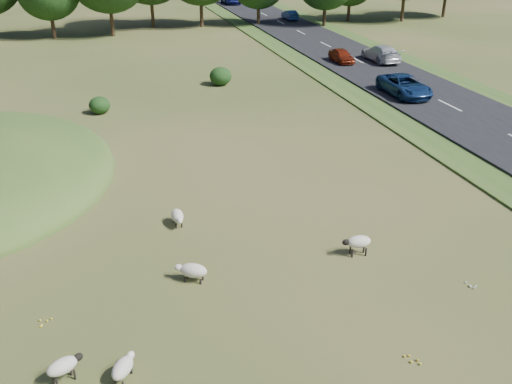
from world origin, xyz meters
TOP-DOWN VIEW (x-y plane):
  - ground at (0.00, 20.00)m, footprint 160.00×160.00m
  - road at (20.00, 30.00)m, footprint 8.00×150.00m
  - shrubs at (-3.27, 27.28)m, footprint 20.27×11.05m
  - sheep_0 at (-1.84, -0.89)m, footprint 1.31×1.00m
  - sheep_1 at (4.90, -0.85)m, footprint 1.23×0.61m
  - sheep_2 at (-6.34, -5.04)m, footprint 1.16×0.87m
  - sheep_3 at (-4.68, -5.38)m, footprint 0.93×1.17m
  - sheep_4 at (-1.72, 3.64)m, footprint 0.57×1.23m
  - car_1 at (18.10, 19.35)m, footprint 2.51×5.43m
  - car_3 at (18.10, 31.38)m, footprint 1.49×3.70m
  - car_5 at (21.90, 57.84)m, footprint 1.34×3.86m
  - car_6 at (21.90, 30.76)m, footprint 2.15×5.30m

SIDE VIEW (x-z plane):
  - ground at x=0.00m, z-range 0.00..0.00m
  - road at x=20.00m, z-range 0.00..0.25m
  - sheep_3 at x=-4.68m, z-range 0.09..0.75m
  - sheep_4 at x=-1.72m, z-range 0.09..0.80m
  - sheep_0 at x=-1.84m, z-range 0.10..0.83m
  - sheep_2 at x=-6.34m, z-range 0.16..0.98m
  - sheep_1 at x=4.90m, z-range 0.17..1.05m
  - shrubs at x=-3.27m, z-range -0.05..1.45m
  - car_3 at x=18.10m, z-range 0.25..1.51m
  - car_5 at x=21.90m, z-range 0.25..1.52m
  - car_1 at x=18.10m, z-range 0.25..1.76m
  - car_6 at x=21.90m, z-range 0.25..1.79m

